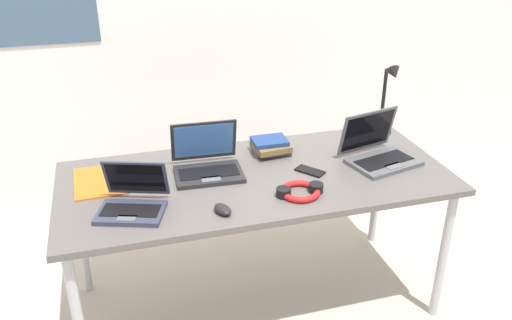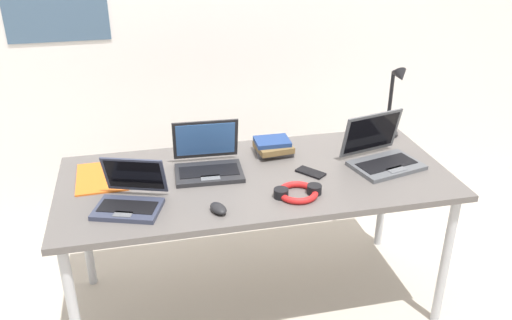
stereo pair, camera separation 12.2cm
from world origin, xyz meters
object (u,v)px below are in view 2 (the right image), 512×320
Objects in this scene: cell_phone at (311,172)px; headphones at (298,192)px; desk_lamp at (393,103)px; laptop_mid_desk at (382,155)px; paper_folder_mid_desk at (102,177)px; laptop_near_mouse at (130,198)px; book_stack at (273,147)px; laptop_back_left at (208,162)px; computer_mouse at (218,208)px.

headphones reaches higher than cell_phone.
desk_lamp is 0.38m from laptop_mid_desk.
laptop_mid_desk reaches higher than headphones.
cell_phone is 0.64× the size of headphones.
cell_phone reaches higher than paper_folder_mid_desk.
cell_phone is 0.97m from paper_folder_mid_desk.
headphones is (0.71, -0.06, -0.03)m from laptop_near_mouse.
book_stack is (0.00, 0.44, 0.02)m from headphones.
paper_folder_mid_desk is at bearing 131.09° from cell_phone.
headphones is 0.44m from book_stack.
laptop_mid_desk is (0.83, -0.11, 0.00)m from laptop_back_left.
laptop_back_left is at bearing 34.72° from laptop_near_mouse.
laptop_near_mouse is 0.71m from headphones.
laptop_near_mouse is 3.44× the size of computer_mouse.
laptop_back_left is 3.38× the size of computer_mouse.
cell_phone is at bearing -176.87° from laptop_mid_desk.
laptop_back_left is 0.83m from laptop_mid_desk.
cell_phone is at bearing -15.68° from laptop_back_left.
book_stack is at bearing -174.72° from desk_lamp.
desk_lamp is at bearing -8.94° from cell_phone.
desk_lamp is 1.29× the size of paper_folder_mid_desk.
desk_lamp is 1.52m from paper_folder_mid_desk.
computer_mouse is at bearing -126.04° from book_stack.
laptop_back_left is 1.52× the size of headphones.
cell_phone is at bearing -10.21° from paper_folder_mid_desk.
headphones is at bearing -23.16° from paper_folder_mid_desk.
laptop_near_mouse is 0.87× the size of laptop_mid_desk.
desk_lamp is 1.04m from laptop_back_left.
computer_mouse is at bearing -151.43° from desk_lamp.
laptop_back_left is 0.49m from paper_folder_mid_desk.
desk_lamp is at bearing 57.95° from laptop_mid_desk.
laptop_mid_desk reaches higher than book_stack.
computer_mouse is (-1.02, -0.56, -0.18)m from desk_lamp.
laptop_back_left is 0.48m from cell_phone.
laptop_mid_desk is 2.78× the size of cell_phone.
laptop_back_left is at bearing 67.18° from computer_mouse.
paper_folder_mid_desk is (-1.50, -0.14, -0.19)m from desk_lamp.
cell_phone is (0.46, -0.13, -0.04)m from laptop_back_left.
laptop_near_mouse is at bearing -152.37° from book_stack.
headphones reaches higher than paper_folder_mid_desk.
desk_lamp is 1.45m from laptop_near_mouse.
desk_lamp is 2.94× the size of cell_phone.
paper_folder_mid_desk is at bearing -174.54° from book_stack.
book_stack is 0.84m from paper_folder_mid_desk.
computer_mouse is 0.36m from headphones.
computer_mouse is 0.61m from book_stack.
book_stack is at bearing 19.15° from laptop_back_left.
headphones is at bearing -156.98° from laptop_mid_desk.
headphones is at bearing -90.43° from book_stack.
desk_lamp is 0.68m from book_stack.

